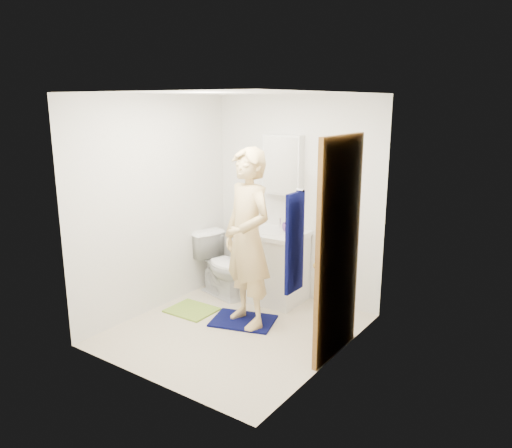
{
  "coord_description": "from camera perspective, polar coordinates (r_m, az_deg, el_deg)",
  "views": [
    {
      "loc": [
        2.93,
        -3.81,
        2.33
      ],
      "look_at": [
        0.09,
        0.25,
        1.1
      ],
      "focal_mm": 35.0,
      "sensor_mm": 36.0,
      "label": 1
    }
  ],
  "objects": [
    {
      "name": "medicine_cabinet",
      "position": [
        5.88,
        3.09,
        6.76
      ],
      "size": [
        0.5,
        0.12,
        0.7
      ],
      "primitive_type": "cube",
      "color": "white",
      "rests_on": "wall_back"
    },
    {
      "name": "towel",
      "position": [
        3.91,
        4.43,
        -2.16
      ],
      "size": [
        0.03,
        0.24,
        0.8
      ],
      "primitive_type": "cube",
      "color": "#06093D",
      "rests_on": "wall_right"
    },
    {
      "name": "countertop",
      "position": [
        5.84,
        1.82,
        -1.03
      ],
      "size": [
        0.79,
        0.59,
        0.05
      ],
      "primitive_type": "cube",
      "color": "white",
      "rests_on": "vanity_cabinet"
    },
    {
      "name": "toothbrush_cup",
      "position": [
        5.8,
        3.6,
        -0.38
      ],
      "size": [
        0.13,
        0.13,
        0.1
      ],
      "primitive_type": "imported",
      "rotation": [
        0.0,
        0.0,
        -0.05
      ],
      "color": "#754598",
      "rests_on": "countertop"
    },
    {
      "name": "soap_dispenser",
      "position": [
        5.92,
        -0.44,
        0.39
      ],
      "size": [
        0.09,
        0.09,
        0.19
      ],
      "primitive_type": "imported",
      "rotation": [
        0.0,
        0.0,
        0.06
      ],
      "color": "#AC5D50",
      "rests_on": "countertop"
    },
    {
      "name": "green_rug",
      "position": [
        5.81,
        -7.35,
        -9.73
      ],
      "size": [
        0.52,
        0.44,
        0.02
      ],
      "primitive_type": "cube",
      "rotation": [
        0.0,
        0.0,
        0.01
      ],
      "color": "#88AE3A",
      "rests_on": "floor"
    },
    {
      "name": "wall_left",
      "position": [
        5.67,
        -11.46,
        2.13
      ],
      "size": [
        0.02,
        2.4,
        2.4
      ],
      "primitive_type": "cube",
      "color": "silver",
      "rests_on": "ground"
    },
    {
      "name": "wall_front",
      "position": [
        4.08,
        -12.9,
        -2.53
      ],
      "size": [
        2.2,
        0.02,
        2.4
      ],
      "primitive_type": "cube",
      "color": "silver",
      "rests_on": "ground"
    },
    {
      "name": "vanity_cabinet",
      "position": [
        5.96,
        1.79,
        -4.98
      ],
      "size": [
        0.75,
        0.55,
        0.8
      ],
      "primitive_type": "cube",
      "color": "white",
      "rests_on": "floor"
    },
    {
      "name": "faucet",
      "position": [
        5.96,
        2.78,
        0.12
      ],
      "size": [
        0.03,
        0.03,
        0.12
      ],
      "primitive_type": "cylinder",
      "color": "silver",
      "rests_on": "countertop"
    },
    {
      "name": "bath_mat",
      "position": [
        5.51,
        -1.47,
        -11.0
      ],
      "size": [
        0.77,
        0.65,
        0.02
      ],
      "primitive_type": "cube",
      "rotation": [
        0.0,
        0.0,
        0.31
      ],
      "color": "#06093D",
      "rests_on": "floor"
    },
    {
      "name": "floor",
      "position": [
        5.35,
        -2.36,
        -12.06
      ],
      "size": [
        2.2,
        2.4,
        0.02
      ],
      "primitive_type": "cube",
      "color": "beige",
      "rests_on": "ground"
    },
    {
      "name": "wall_right",
      "position": [
        4.37,
        9.14,
        -1.24
      ],
      "size": [
        0.02,
        2.4,
        2.4
      ],
      "primitive_type": "cube",
      "color": "silver",
      "rests_on": "ground"
    },
    {
      "name": "ceiling",
      "position": [
        4.81,
        -2.66,
        14.86
      ],
      "size": [
        2.2,
        2.4,
        0.02
      ],
      "primitive_type": "cube",
      "color": "white",
      "rests_on": "ground"
    },
    {
      "name": "sink_basin",
      "position": [
        5.83,
        1.83,
        -0.89
      ],
      "size": [
        0.4,
        0.4,
        0.03
      ],
      "primitive_type": "cylinder",
      "color": "white",
      "rests_on": "countertop"
    },
    {
      "name": "toilet",
      "position": [
        6.11,
        -3.81,
        -4.7
      ],
      "size": [
        0.83,
        0.59,
        0.76
      ],
      "primitive_type": "imported",
      "rotation": [
        0.0,
        0.0,
        1.33
      ],
      "color": "white",
      "rests_on": "floor"
    },
    {
      "name": "wall_back",
      "position": [
        5.92,
        4.63,
        2.87
      ],
      "size": [
        2.2,
        0.02,
        2.4
      ],
      "primitive_type": "cube",
      "color": "silver",
      "rests_on": "ground"
    },
    {
      "name": "towel_hook",
      "position": [
        3.79,
        5.07,
        3.85
      ],
      "size": [
        0.06,
        0.02,
        0.02
      ],
      "primitive_type": "cylinder",
      "rotation": [
        0.0,
        1.57,
        0.0
      ],
      "color": "silver",
      "rests_on": "wall_right"
    },
    {
      "name": "man",
      "position": [
        5.12,
        -0.98,
        -1.68
      ],
      "size": [
        0.79,
        0.66,
        1.86
      ],
      "primitive_type": "imported",
      "rotation": [
        0.0,
        0.0,
        -0.37
      ],
      "color": "#DDBC7C",
      "rests_on": "bath_mat"
    },
    {
      "name": "door_knob",
      "position": [
        4.33,
        7.01,
        -4.75
      ],
      "size": [
        0.07,
        0.07,
        0.07
      ],
      "primitive_type": "sphere",
      "color": "gold",
      "rests_on": "door"
    },
    {
      "name": "mirror_panel",
      "position": [
        5.82,
        2.77,
        6.7
      ],
      "size": [
        0.46,
        0.01,
        0.66
      ],
      "primitive_type": "cube",
      "color": "white",
      "rests_on": "wall_back"
    },
    {
      "name": "door",
      "position": [
        4.57,
        9.37,
        -2.87
      ],
      "size": [
        0.05,
        0.8,
        2.05
      ],
      "primitive_type": "cube",
      "color": "olive",
      "rests_on": "ground"
    }
  ]
}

